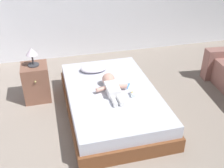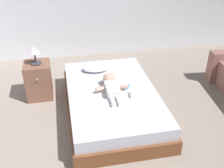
% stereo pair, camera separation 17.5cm
% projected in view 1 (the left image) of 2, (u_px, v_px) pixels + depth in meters
% --- Properties ---
extents(ground_plane, '(8.00, 8.00, 0.00)m').
position_uv_depth(ground_plane, '(130.00, 152.00, 3.27)').
color(ground_plane, gray).
extents(bed, '(1.27, 2.05, 0.37)m').
position_uv_depth(bed, '(112.00, 101.00, 3.89)').
color(bed, brown).
rests_on(bed, ground_plane).
extents(pillow, '(0.43, 0.28, 0.11)m').
position_uv_depth(pillow, '(94.00, 68.00, 4.27)').
color(pillow, white).
rests_on(pillow, bed).
extents(baby, '(0.45, 0.66, 0.18)m').
position_uv_depth(baby, '(111.00, 86.00, 3.76)').
color(baby, white).
rests_on(baby, bed).
extents(toothbrush, '(0.10, 0.15, 0.02)m').
position_uv_depth(toothbrush, '(128.00, 86.00, 3.89)').
color(toothbrush, '#3989E0').
rests_on(toothbrush, bed).
extents(nightstand, '(0.39, 0.42, 0.57)m').
position_uv_depth(nightstand, '(36.00, 82.00, 4.14)').
color(nightstand, brown).
rests_on(nightstand, ground_plane).
extents(lamp, '(0.17, 0.17, 0.28)m').
position_uv_depth(lamp, '(32.00, 54.00, 3.90)').
color(lamp, '#333338').
rests_on(lamp, nightstand).
extents(baby_bottle, '(0.06, 0.12, 0.07)m').
position_uv_depth(baby_bottle, '(132.00, 94.00, 3.66)').
color(baby_bottle, white).
rests_on(baby_bottle, bed).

